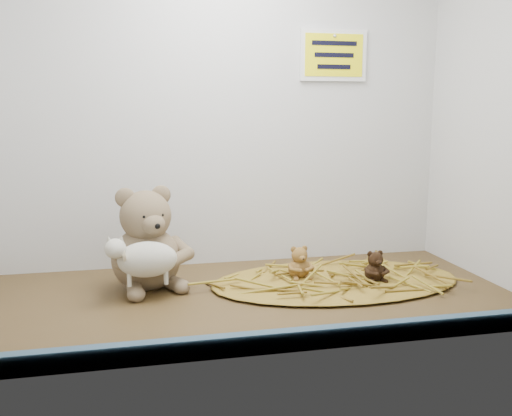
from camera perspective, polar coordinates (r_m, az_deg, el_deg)
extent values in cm
cube|color=#3E2C15|center=(127.16, -1.11, -8.93)|extent=(120.00, 60.00, 0.40)
cube|color=silver|center=(149.95, -3.47, 11.40)|extent=(120.00, 0.40, 90.00)
cube|color=silver|center=(144.67, 23.27, 10.68)|extent=(0.40, 60.00, 90.00)
cube|color=#375169|center=(100.28, 2.22, -13.14)|extent=(119.28, 2.20, 3.60)
ellipsoid|color=olive|center=(138.50, 8.03, -7.18)|extent=(60.56, 35.17, 1.17)
cube|color=yellow|center=(157.48, 7.75, 14.90)|extent=(16.00, 1.20, 11.00)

